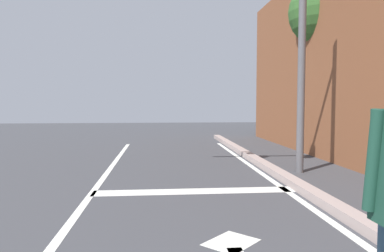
{
  "coord_description": "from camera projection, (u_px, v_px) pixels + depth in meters",
  "views": [
    {
      "loc": [
        0.89,
        2.59,
        1.54
      ],
      "look_at": [
        1.4,
        8.24,
        1.17
      ],
      "focal_mm": 34.11,
      "sensor_mm": 36.0,
      "label": 1
    }
  ],
  "objects": [
    {
      "name": "stop_bar",
      "position": [
        195.0,
        191.0,
        6.3
      ],
      "size": [
        3.49,
        0.4,
        0.01
      ],
      "primitive_type": "cube",
      "color": "silver",
      "rests_on": "ground"
    },
    {
      "name": "lane_arrow_head",
      "position": [
        231.0,
        242.0,
        4.01
      ],
      "size": [
        0.71,
        0.71,
        0.01
      ],
      "primitive_type": "cube",
      "rotation": [
        0.0,
        0.0,
        0.79
      ],
      "color": "silver",
      "rests_on": "ground"
    },
    {
      "name": "traffic_signal_mast",
      "position": [
        249.0,
        9.0,
        7.68
      ],
      "size": [
        4.45,
        0.34,
        5.01
      ],
      "color": "#5B5A5E",
      "rests_on": "ground"
    },
    {
      "name": "roadside_tree",
      "position": [
        322.0,
        15.0,
        10.76
      ],
      "size": [
        1.95,
        1.95,
        5.17
      ],
      "color": "brown",
      "rests_on": "ground"
    }
  ]
}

